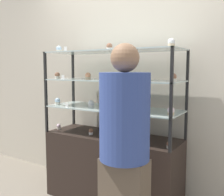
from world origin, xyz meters
name	(u,v)px	position (x,y,z in m)	size (l,w,h in m)	color
back_wall	(130,78)	(0.00, 0.39, 1.30)	(8.00, 0.05, 2.60)	beige
display_base	(112,169)	(0.00, 0.00, 0.36)	(1.42, 0.48, 0.72)	black
display_riser_lower	(112,109)	(0.00, 0.00, 0.99)	(1.42, 0.48, 0.29)	black
display_riser_middle	(112,81)	(0.00, 0.00, 1.28)	(1.42, 0.48, 0.29)	black
display_riser_upper	(112,52)	(0.00, 0.00, 1.56)	(1.42, 0.48, 0.29)	black
layer_cake_centerpiece	(113,129)	(-0.03, 0.07, 0.77)	(0.19, 0.19, 0.10)	#DBBC84
sheet_cake_frosted	(133,77)	(0.26, -0.04, 1.32)	(0.19, 0.12, 0.06)	#DBBC84
cupcake_0	(59,127)	(-0.66, -0.08, 0.75)	(0.05, 0.05, 0.06)	beige
cupcake_1	(91,132)	(-0.21, -0.08, 0.75)	(0.05, 0.05, 0.06)	white
cupcake_2	(127,137)	(0.22, -0.08, 0.75)	(0.05, 0.05, 0.06)	beige
cupcake_3	(169,145)	(0.65, -0.12, 0.75)	(0.05, 0.05, 0.06)	beige
price_tag_0	(115,141)	(0.17, -0.22, 0.74)	(0.04, 0.00, 0.04)	white
cupcake_4	(58,101)	(-0.66, -0.09, 1.04)	(0.06, 0.06, 0.07)	beige
cupcake_5	(91,104)	(-0.21, -0.07, 1.04)	(0.06, 0.06, 0.07)	white
cupcake_6	(130,107)	(0.22, -0.04, 1.04)	(0.06, 0.06, 0.07)	beige
cupcake_7	(171,111)	(0.65, -0.10, 1.04)	(0.06, 0.06, 0.07)	#CCB28C
price_tag_1	(67,105)	(-0.41, -0.22, 1.03)	(0.04, 0.00, 0.04)	white
cupcake_8	(57,76)	(-0.65, -0.09, 1.33)	(0.06, 0.06, 0.07)	beige
cupcake_9	(88,76)	(-0.22, -0.11, 1.33)	(0.06, 0.06, 0.07)	#CCB28C
cupcake_10	(173,78)	(0.66, -0.09, 1.33)	(0.06, 0.06, 0.07)	beige
price_tag_2	(63,77)	(-0.46, -0.22, 1.31)	(0.04, 0.00, 0.04)	white
cupcake_11	(59,49)	(-0.64, -0.08, 1.61)	(0.06, 0.06, 0.07)	beige
cupcake_12	(109,47)	(0.00, -0.05, 1.61)	(0.06, 0.06, 0.07)	white
cupcake_13	(171,43)	(0.65, -0.13, 1.61)	(0.06, 0.06, 0.07)	#CCB28C
price_tag_3	(65,49)	(-0.41, -0.22, 1.60)	(0.04, 0.00, 0.04)	white
customer_figure	(124,145)	(0.48, -0.61, 0.85)	(0.37, 0.37, 1.58)	brown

